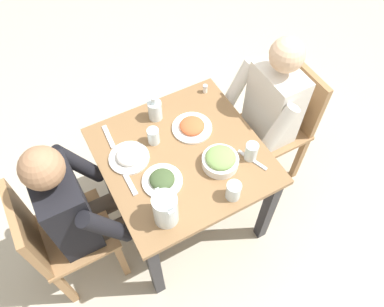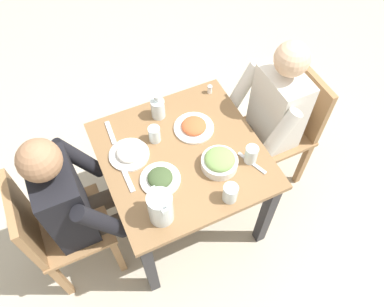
{
  "view_description": "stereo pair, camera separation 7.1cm",
  "coord_description": "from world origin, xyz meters",
  "views": [
    {
      "loc": [
        -1.04,
        0.51,
        2.4
      ],
      "look_at": [
        -0.02,
        -0.05,
        0.72
      ],
      "focal_mm": 35.26,
      "sensor_mm": 36.0,
      "label": 1
    },
    {
      "loc": [
        -1.08,
        0.45,
        2.4
      ],
      "look_at": [
        -0.02,
        -0.05,
        0.72
      ],
      "focal_mm": 35.26,
      "sensor_mm": 36.0,
      "label": 2
    }
  ],
  "objects": [
    {
      "name": "water_glass_by_pitcher",
      "position": [
        0.15,
        0.1,
        0.77
      ],
      "size": [
        0.07,
        0.07,
        0.1
      ],
      "primitive_type": "cylinder",
      "color": "silver",
      "rests_on": "dining_table"
    },
    {
      "name": "plate_rice_curry",
      "position": [
        0.13,
        -0.13,
        0.74
      ],
      "size": [
        0.23,
        0.23,
        0.05
      ],
      "color": "white",
      "rests_on": "dining_table"
    },
    {
      "name": "salt_shaker",
      "position": [
        0.34,
        -0.34,
        0.75
      ],
      "size": [
        0.03,
        0.03,
        0.05
      ],
      "color": "white",
      "rests_on": "dining_table"
    },
    {
      "name": "fork_near",
      "position": [
        -0.03,
        0.32,
        0.73
      ],
      "size": [
        0.17,
        0.03,
        0.01
      ],
      "primitive_type": "cube",
      "rotation": [
        0.0,
        0.0,
        0.01
      ],
      "color": "silver",
      "rests_on": "dining_table"
    },
    {
      "name": "water_glass_near_left",
      "position": [
        -0.19,
        -0.31,
        0.77
      ],
      "size": [
        0.07,
        0.07,
        0.11
      ],
      "primitive_type": "cylinder",
      "color": "silver",
      "rests_on": "dining_table"
    },
    {
      "name": "diner_far",
      "position": [
        -0.02,
        0.56,
        0.65
      ],
      "size": [
        0.48,
        0.53,
        1.19
      ],
      "color": "black",
      "rests_on": "ground_plane"
    },
    {
      "name": "plate_yoghurt",
      "position": [
        0.11,
        0.26,
        0.74
      ],
      "size": [
        0.22,
        0.22,
        0.06
      ],
      "color": "white",
      "rests_on": "dining_table"
    },
    {
      "name": "water_pitcher",
      "position": [
        -0.3,
        0.24,
        0.82
      ],
      "size": [
        0.16,
        0.12,
        0.19
      ],
      "color": "silver",
      "rests_on": "dining_table"
    },
    {
      "name": "plate_dolmas",
      "position": [
        -0.11,
        0.17,
        0.74
      ],
      "size": [
        0.21,
        0.21,
        0.05
      ],
      "color": "white",
      "rests_on": "dining_table"
    },
    {
      "name": "salad_bowl",
      "position": [
        -0.16,
        -0.15,
        0.76
      ],
      "size": [
        0.19,
        0.19,
        0.09
      ],
      "color": "white",
      "rests_on": "dining_table"
    },
    {
      "name": "ground_plane",
      "position": [
        0.0,
        0.0,
        0.0
      ],
      "size": [
        8.0,
        8.0,
        0.0
      ],
      "primitive_type": "plane",
      "color": "#B7AD99"
    },
    {
      "name": "chair_near",
      "position": [
        0.06,
        -0.76,
        0.51
      ],
      "size": [
        0.4,
        0.4,
        0.89
      ],
      "color": "#997047",
      "rests_on": "ground_plane"
    },
    {
      "name": "oil_carafe",
      "position": [
        0.3,
        0.01,
        0.78
      ],
      "size": [
        0.08,
        0.08,
        0.16
      ],
      "color": "silver",
      "rests_on": "dining_table"
    },
    {
      "name": "chair_far",
      "position": [
        -0.02,
        0.76,
        0.51
      ],
      "size": [
        0.4,
        0.4,
        0.89
      ],
      "color": "#997047",
      "rests_on": "ground_plane"
    },
    {
      "name": "water_glass_far_left",
      "position": [
        -0.35,
        -0.1,
        0.77
      ],
      "size": [
        0.07,
        0.07,
        0.1
      ],
      "primitive_type": "cylinder",
      "color": "silver",
      "rests_on": "dining_table"
    },
    {
      "name": "dining_table",
      "position": [
        0.0,
        0.0,
        0.59
      ],
      "size": [
        0.86,
        0.86,
        0.72
      ],
      "color": "olive",
      "rests_on": "ground_plane"
    },
    {
      "name": "fork_far",
      "position": [
        0.3,
        0.31,
        0.73
      ],
      "size": [
        0.17,
        0.03,
        0.01
      ],
      "primitive_type": "cube",
      "rotation": [
        0.0,
        0.0,
        -0.05
      ],
      "color": "silver",
      "rests_on": "dining_table"
    },
    {
      "name": "diner_near",
      "position": [
        0.06,
        -0.56,
        0.65
      ],
      "size": [
        0.48,
        0.53,
        1.19
      ],
      "color": "silver",
      "rests_on": "ground_plane"
    },
    {
      "name": "knife_near",
      "position": [
        -0.22,
        -0.31,
        0.73
      ],
      "size": [
        0.18,
        0.08,
        0.01
      ],
      "primitive_type": "cube",
      "rotation": [
        0.0,
        0.0,
        0.36
      ],
      "color": "silver",
      "rests_on": "dining_table"
    }
  ]
}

